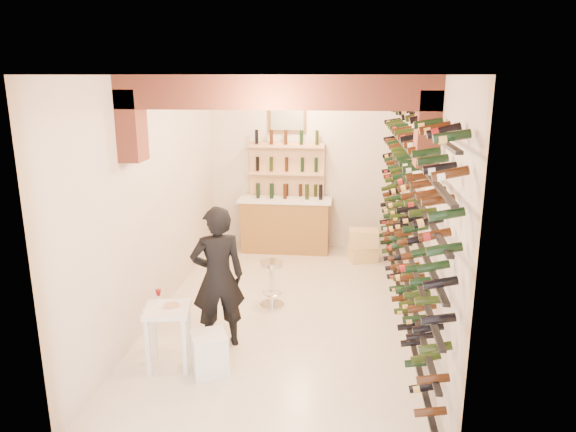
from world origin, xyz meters
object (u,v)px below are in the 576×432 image
object	(u,v)px
wine_rack	(403,207)
chrome_barstool	(272,280)
back_counter	(285,223)
crate_lower	(363,253)
person	(218,278)
white_stool	(209,353)
tasting_table	(168,318)

from	to	relation	value
wine_rack	chrome_barstool	bearing A→B (deg)	174.75
back_counter	chrome_barstool	world-z (taller)	back_counter
crate_lower	back_counter	bearing A→B (deg)	162.64
wine_rack	person	bearing A→B (deg)	-155.22
back_counter	white_stool	xyz separation A→B (m)	(-0.36, -4.31, -0.30)
white_stool	chrome_barstool	xyz separation A→B (m)	(0.45, 1.82, 0.16)
white_stool	person	distance (m)	0.90
white_stool	person	xyz separation A→B (m)	(-0.03, 0.63, 0.64)
tasting_table	chrome_barstool	size ratio (longest dim) A/B	1.28
wine_rack	chrome_barstool	xyz separation A→B (m)	(-1.75, 0.16, -1.16)
person	crate_lower	xyz separation A→B (m)	(1.83, 3.23, -0.73)
tasting_table	crate_lower	size ratio (longest dim) A/B	1.82
crate_lower	wine_rack	bearing A→B (deg)	-79.76
tasting_table	white_stool	xyz separation A→B (m)	(0.49, -0.10, -0.35)
wine_rack	tasting_table	bearing A→B (deg)	-149.75
crate_lower	tasting_table	bearing A→B (deg)	-121.24
tasting_table	white_stool	bearing A→B (deg)	-21.84
wine_rack	back_counter	size ratio (longest dim) A/B	3.35
white_stool	person	size ratio (longest dim) A/B	0.26
wine_rack	person	size ratio (longest dim) A/B	3.26
chrome_barstool	crate_lower	size ratio (longest dim) A/B	1.42
chrome_barstool	white_stool	bearing A→B (deg)	-103.81
back_counter	crate_lower	distance (m)	1.55
white_stool	wine_rack	bearing A→B (deg)	37.11
person	crate_lower	world-z (taller)	person
tasting_table	crate_lower	distance (m)	4.42
wine_rack	white_stool	distance (m)	3.05
wine_rack	chrome_barstool	size ratio (longest dim) A/B	8.52
back_counter	tasting_table	distance (m)	4.30
chrome_barstool	crate_lower	distance (m)	2.46
chrome_barstool	crate_lower	bearing A→B (deg)	56.54
wine_rack	white_stool	size ratio (longest dim) A/B	12.33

